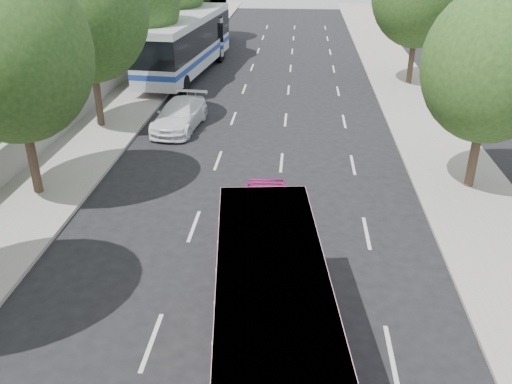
# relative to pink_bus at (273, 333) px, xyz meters

# --- Properties ---
(ground) EXTENTS (120.00, 120.00, 0.00)m
(ground) POSITION_rel_pink_bus_xyz_m (-1.30, 3.57, -1.89)
(ground) COLOR black
(ground) RESTS_ON ground
(sidewalk_left) EXTENTS (4.00, 90.00, 0.15)m
(sidewalk_left) POSITION_rel_pink_bus_xyz_m (-9.80, 23.57, -1.81)
(sidewalk_left) COLOR #9E998E
(sidewalk_left) RESTS_ON ground
(sidewalk_right) EXTENTS (4.00, 90.00, 0.12)m
(sidewalk_right) POSITION_rel_pink_bus_xyz_m (7.20, 23.57, -1.83)
(sidewalk_right) COLOR #9E998E
(sidewalk_right) RESTS_ON ground
(low_wall) EXTENTS (0.30, 90.00, 1.50)m
(low_wall) POSITION_rel_pink_bus_xyz_m (-11.60, 23.57, -0.99)
(low_wall) COLOR #9E998E
(low_wall) RESTS_ON sidewalk_left
(tree_left_b) EXTENTS (5.70, 5.70, 8.88)m
(tree_left_b) POSITION_rel_pink_bus_xyz_m (-9.72, 9.52, 3.93)
(tree_left_b) COLOR #38281E
(tree_left_b) RESTS_ON ground
(tree_left_c) EXTENTS (6.00, 6.00, 9.35)m
(tree_left_c) POSITION_rel_pink_bus_xyz_m (-9.92, 17.52, 4.24)
(tree_left_c) COLOR #38281E
(tree_left_c) RESTS_ON ground
(tree_right_near) EXTENTS (5.10, 5.10, 7.95)m
(tree_right_near) POSITION_rel_pink_bus_xyz_m (7.48, 11.52, 3.31)
(tree_right_near) COLOR #38281E
(tree_right_near) RESTS_ON ground
(pink_bus) EXTENTS (3.50, 9.73, 3.04)m
(pink_bus) POSITION_rel_pink_bus_xyz_m (0.00, 0.00, 0.00)
(pink_bus) COLOR pink
(pink_bus) RESTS_ON ground
(pink_taxi) EXTENTS (2.00, 4.74, 1.60)m
(pink_taxi) POSITION_rel_pink_bus_xyz_m (-0.66, 7.01, -1.09)
(pink_taxi) COLOR #DC138F
(pink_taxi) RESTS_ON ground
(white_pickup) EXTENTS (2.53, 5.20, 1.46)m
(white_pickup) POSITION_rel_pink_bus_xyz_m (-5.80, 17.76, -1.16)
(white_pickup) COLOR white
(white_pickup) RESTS_ON ground
(tour_coach_front) EXTENTS (4.39, 13.98, 4.11)m
(tour_coach_front) POSITION_rel_pink_bus_xyz_m (-7.60, 28.89, 0.59)
(tour_coach_front) COLOR silver
(tour_coach_front) RESTS_ON ground
(tour_coach_rear) EXTENTS (3.59, 11.57, 3.41)m
(tour_coach_rear) POSITION_rel_pink_bus_xyz_m (-7.29, 38.21, 0.16)
(tour_coach_rear) COLOR silver
(tour_coach_rear) RESTS_ON ground
(taxi_roof_sign) EXTENTS (0.55, 0.19, 0.18)m
(taxi_roof_sign) POSITION_rel_pink_bus_xyz_m (-0.66, 7.01, -0.20)
(taxi_roof_sign) COLOR silver
(taxi_roof_sign) RESTS_ON pink_taxi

